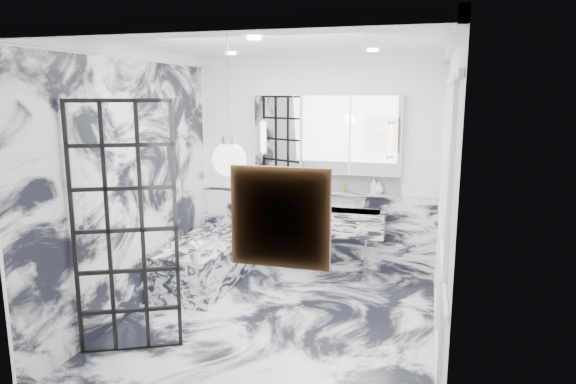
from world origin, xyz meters
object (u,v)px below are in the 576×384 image
(crittall_door, at_px, (125,230))
(mirror_cabinet, at_px, (326,134))
(trough_sink, at_px, (322,220))
(bathtub, at_px, (207,261))

(crittall_door, height_order, mirror_cabinet, mirror_cabinet)
(trough_sink, height_order, mirror_cabinet, mirror_cabinet)
(trough_sink, height_order, bathtub, trough_sink)
(trough_sink, distance_m, bathtub, 1.55)
(crittall_door, height_order, trough_sink, crittall_door)
(crittall_door, height_order, bathtub, crittall_door)
(crittall_door, xyz_separation_m, bathtub, (-0.03, 1.76, -0.86))
(crittall_door, bearing_deg, trough_sink, 36.71)
(crittall_door, xyz_separation_m, trough_sink, (1.29, 2.42, -0.41))
(mirror_cabinet, bearing_deg, bathtub, -147.94)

